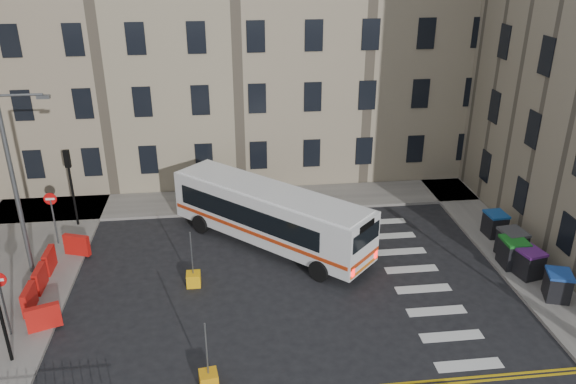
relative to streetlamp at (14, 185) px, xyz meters
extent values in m
plane|color=black|center=(13.00, -2.00, -4.34)|extent=(120.00, 120.00, 0.00)
cube|color=slate|center=(7.00, 6.60, -4.26)|extent=(36.00, 3.20, 0.15)
cube|color=slate|center=(22.00, 2.00, -4.26)|extent=(2.40, 26.00, 0.15)
cube|color=slate|center=(-1.00, -1.00, -4.26)|extent=(6.00, 22.00, 0.15)
cube|color=gray|center=(6.00, 13.50, 3.66)|extent=(38.00, 10.50, 16.00)
cylinder|color=black|center=(1.00, 4.50, -2.59)|extent=(0.12, 0.12, 3.20)
cube|color=black|center=(1.00, 4.50, -0.54)|extent=(0.28, 0.22, 0.90)
cylinder|color=black|center=(1.00, -6.00, -2.59)|extent=(0.12, 0.12, 3.20)
cylinder|color=#595B5E|center=(0.00, 0.00, -0.19)|extent=(0.20, 0.20, 8.00)
cylinder|color=#595B5E|center=(0.50, 2.50, -2.99)|extent=(0.08, 0.08, 2.40)
cube|color=red|center=(0.50, 2.50, -1.49)|extent=(0.60, 0.04, 0.60)
cylinder|color=#595B5E|center=(0.50, -4.50, -2.99)|extent=(0.08, 0.08, 2.40)
cube|color=red|center=(0.80, -3.00, -3.69)|extent=(0.25, 1.25, 1.00)
cube|color=red|center=(0.80, -1.50, -3.69)|extent=(0.25, 1.25, 1.00)
cube|color=red|center=(0.80, 0.00, -3.69)|extent=(0.25, 1.25, 1.00)
cube|color=red|center=(1.70, 1.30, -3.69)|extent=(1.26, 0.66, 1.00)
cube|color=red|center=(1.70, -4.30, -3.69)|extent=(1.26, 0.66, 1.00)
cube|color=white|center=(10.80, 1.47, -2.65)|extent=(9.29, 9.15, 2.42)
cube|color=black|center=(9.61, 0.93, -2.45)|extent=(6.13, 5.98, 0.97)
cube|color=black|center=(11.31, 2.68, -2.45)|extent=(6.13, 5.98, 0.97)
cube|color=black|center=(6.99, 5.19, -2.40)|extent=(1.53, 1.56, 1.06)
cube|color=black|center=(14.61, -2.25, -2.16)|extent=(1.53, 1.56, 0.77)
cube|color=#B6320F|center=(9.95, 0.59, -3.23)|extent=(7.49, 7.32, 0.17)
cube|color=#B6320F|center=(11.66, 2.34, -3.23)|extent=(7.49, 7.32, 0.17)
cube|color=#FF0C0C|center=(13.94, -2.95, -3.47)|extent=(0.18, 0.19, 0.39)
cube|color=#FF0C0C|center=(15.29, -1.57, -3.47)|extent=(0.18, 0.19, 0.39)
cylinder|color=black|center=(7.40, 3.10, -3.85)|extent=(0.88, 0.87, 0.97)
cylinder|color=black|center=(9.09, 4.83, -3.85)|extent=(0.88, 0.87, 0.97)
cylinder|color=black|center=(12.66, -2.03, -3.85)|extent=(0.88, 0.87, 0.97)
cylinder|color=black|center=(14.34, -0.30, -3.85)|extent=(0.88, 0.87, 0.97)
cube|color=black|center=(22.12, -4.68, -3.64)|extent=(1.19, 1.28, 1.10)
cube|color=#1B4298|center=(22.12, -4.68, -3.03)|extent=(1.25, 1.34, 0.11)
cube|color=black|center=(21.80, -2.89, -3.62)|extent=(1.15, 1.26, 1.14)
cube|color=#561D6D|center=(21.80, -2.89, -2.99)|extent=(1.21, 1.32, 0.12)
cube|color=black|center=(21.53, -2.02, -3.59)|extent=(1.00, 1.16, 1.19)
cube|color=#197120|center=(21.53, -2.02, -2.93)|extent=(1.05, 1.21, 0.12)
cube|color=black|center=(21.86, -1.25, -3.58)|extent=(1.14, 1.27, 1.21)
cube|color=#3B3B3E|center=(21.86, -1.25, -2.92)|extent=(1.20, 1.33, 0.13)
cube|color=black|center=(22.05, 0.85, -3.64)|extent=(0.97, 1.10, 1.09)
cube|color=navy|center=(22.05, 0.85, -3.04)|extent=(1.02, 1.15, 0.11)
cube|color=#F4AC0D|center=(7.20, -1.75, -4.04)|extent=(0.61, 0.61, 0.60)
cube|color=orange|center=(7.93, -8.00, -4.04)|extent=(0.68, 0.68, 0.60)
camera|label=1|loc=(8.85, -22.71, 9.27)|focal=35.00mm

